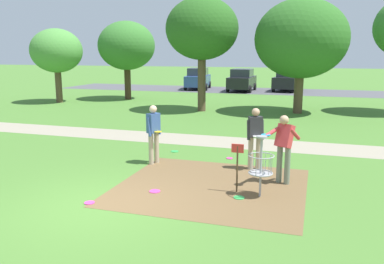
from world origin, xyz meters
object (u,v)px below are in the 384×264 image
Objects in this scene: frisbee_far_right at (89,203)px; tree_near_right at (202,29)px; frisbee_by_tee at (155,191)px; tree_mid_right at (127,46)px; frisbee_mid_grass at (230,158)px; frisbee_far_left at (239,198)px; disc_golf_basket at (258,164)px; parked_car_center_left at (242,80)px; tree_near_left at (301,39)px; parked_car_leftmost at (198,79)px; parked_car_center_right at (288,80)px; player_foreground_watching at (154,131)px; tree_mid_left at (56,51)px; frisbee_near_basket at (175,151)px; player_waiting_left at (255,135)px; player_throwing at (284,144)px.

frisbee_far_right is 0.04× the size of tree_near_right.
tree_mid_right is (-8.97, 16.70, 3.60)m from frisbee_by_tee.
tree_near_right is (-1.50, 13.93, 4.38)m from frisbee_far_right.
frisbee_mid_grass is 3.36m from frisbee_far_left.
disc_golf_basket is 0.33× the size of parked_car_center_left.
tree_near_right is at bearing 109.63° from frisbee_far_left.
tree_near_left is at bearing 8.72° from tree_near_right.
parked_car_leftmost is at bearing 169.48° from parked_car_center_left.
parked_car_center_right is (-0.82, 26.04, 0.91)m from frisbee_far_left.
tree_mid_right is at bearing -136.68° from parked_car_center_right.
tree_mid_left is (-11.46, 11.55, 2.30)m from player_foreground_watching.
tree_near_left is at bearing 81.64° from frisbee_mid_grass.
frisbee_mid_grass is 0.04× the size of tree_mid_right.
player_foreground_watching is at bearing -93.61° from frisbee_near_basket.
player_waiting_left is 8.54× the size of frisbee_mid_grass.
tree_near_left is at bearing 72.98° from player_foreground_watching.
frisbee_mid_grass is at bearing -98.36° from tree_near_left.
disc_golf_basket is 0.24× the size of tree_near_left.
player_foreground_watching is 0.33× the size of tree_mid_right.
tree_mid_left reaches higher than frisbee_mid_grass.
frisbee_by_tee is 14.39m from tree_near_left.
frisbee_mid_grass is at bearing 132.50° from player_throwing.
frisbee_far_left is at bearing 22.85° from frisbee_far_right.
player_waiting_left is 6.92× the size of frisbee_far_left.
frisbee_near_basket is 1.25× the size of frisbee_mid_grass.
tree_mid_left reaches higher than player_foreground_watching.
frisbee_far_right is at bearing -94.59° from parked_car_center_right.
tree_near_left is 1.34× the size of parked_car_leftmost.
player_throwing is 0.39× the size of parked_car_leftmost.
player_throwing is 2.75m from frisbee_mid_grass.
frisbee_near_basket is (0.09, 1.50, -0.96)m from player_foreground_watching.
parked_car_leftmost reaches higher than frisbee_mid_grass.
parked_car_leftmost is (-9.13, 12.00, -2.94)m from tree_near_left.
disc_golf_basket is at bearing 35.21° from frisbee_far_left.
tree_mid_left is 4.54m from tree_mid_right.
frisbee_far_right is (-3.84, -2.61, -0.98)m from player_throwing.
parked_car_center_left is at bearing 89.85° from tree_near_right.
parked_car_center_left reaches higher than player_throwing.
tree_near_right is (-4.88, 12.40, 3.64)m from disc_golf_basket.
frisbee_far_right is at bearing -92.01° from player_foreground_watching.
tree_near_right reaches higher than tree_near_left.
disc_golf_basket is 0.81× the size of player_throwing.
frisbee_far_left is 1.10× the size of frisbee_far_right.
disc_golf_basket is 0.31× the size of parked_car_leftmost.
frisbee_by_tee is 26.48m from parked_car_leftmost.
tree_near_left reaches higher than frisbee_mid_grass.
frisbee_mid_grass is 0.89× the size of frisbee_far_right.
parked_car_leftmost is at bearing 101.69° from frisbee_far_right.
player_waiting_left is at bearing -88.07° from parked_car_center_right.
frisbee_far_right is at bearing -83.85° from tree_near_right.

